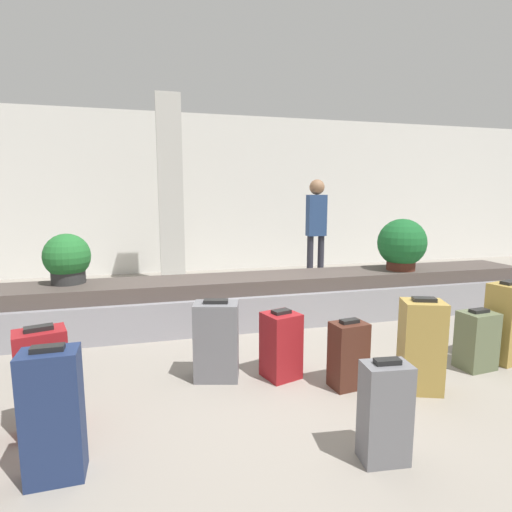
# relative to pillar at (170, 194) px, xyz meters

# --- Properties ---
(ground_plane) EXTENTS (18.00, 18.00, 0.00)m
(ground_plane) POSITION_rel_pillar_xyz_m (0.91, -3.80, -1.60)
(ground_plane) COLOR gray
(back_wall) EXTENTS (18.00, 0.06, 3.20)m
(back_wall) POSITION_rel_pillar_xyz_m (0.91, 1.40, 0.00)
(back_wall) COLOR silver
(back_wall) RESTS_ON ground_plane
(carousel) EXTENTS (7.73, 0.84, 0.58)m
(carousel) POSITION_rel_pillar_xyz_m (0.91, -2.26, -1.32)
(carousel) COLOR gray
(carousel) RESTS_ON ground_plane
(pillar) EXTENTS (0.40, 0.40, 3.20)m
(pillar) POSITION_rel_pillar_xyz_m (0.00, 0.00, 0.00)
(pillar) COLOR beige
(pillar) RESTS_ON ground_plane
(suitcase_0) EXTENTS (0.30, 0.24, 0.58)m
(suitcase_0) POSITION_rel_pillar_xyz_m (1.21, -4.13, -1.32)
(suitcase_0) COLOR #472319
(suitcase_0) RESTS_ON ground_plane
(suitcase_1) EXTENTS (0.31, 0.21, 0.77)m
(suitcase_1) POSITION_rel_pillar_xyz_m (-0.87, -4.71, -1.23)
(suitcase_1) COLOR navy
(suitcase_1) RESTS_ON ground_plane
(suitcase_2) EXTENTS (0.36, 0.30, 0.73)m
(suitcase_2) POSITION_rel_pillar_xyz_m (-1.04, -4.20, -1.25)
(suitcase_2) COLOR maroon
(suitcase_2) RESTS_ON ground_plane
(suitcase_3) EXTENTS (0.38, 0.34, 0.77)m
(suitcase_3) POSITION_rel_pillar_xyz_m (1.74, -4.33, -1.23)
(suitcase_3) COLOR #A3843D
(suitcase_3) RESTS_ON ground_plane
(suitcase_4) EXTENTS (0.29, 0.21, 0.64)m
(suitcase_4) POSITION_rel_pillar_xyz_m (0.97, -5.03, -1.29)
(suitcase_4) COLOR slate
(suitcase_4) RESTS_ON ground_plane
(suitcase_5) EXTENTS (0.33, 0.27, 0.56)m
(suitcase_5) POSITION_rel_pillar_xyz_m (2.50, -4.09, -1.33)
(suitcase_5) COLOR #5B6647
(suitcase_5) RESTS_ON ground_plane
(suitcase_6) EXTENTS (0.42, 0.33, 0.70)m
(suitcase_6) POSITION_rel_pillar_xyz_m (0.18, -3.71, -1.26)
(suitcase_6) COLOR slate
(suitcase_6) RESTS_ON ground_plane
(suitcase_7) EXTENTS (0.35, 0.34, 0.60)m
(suitcase_7) POSITION_rel_pillar_xyz_m (0.73, -3.82, -1.31)
(suitcase_7) COLOR maroon
(suitcase_7) RESTS_ON ground_plane
(suitcase_8) EXTENTS (0.36, 0.33, 0.78)m
(suitcase_8) POSITION_rel_pillar_xyz_m (2.89, -4.03, -1.22)
(suitcase_8) COLOR #A3843D
(suitcase_8) RESTS_ON ground_plane
(potted_plant_0) EXTENTS (0.51, 0.51, 0.57)m
(potted_plant_0) POSITION_rel_pillar_xyz_m (-1.25, -2.13, -0.74)
(potted_plant_0) COLOR #2D2D2D
(potted_plant_0) RESTS_ON carousel
(potted_plant_1) EXTENTS (0.63, 0.63, 0.68)m
(potted_plant_1) POSITION_rel_pillar_xyz_m (2.89, -2.34, -0.68)
(potted_plant_1) COLOR #4C2319
(potted_plant_1) RESTS_ON carousel
(traveler_0) EXTENTS (0.32, 0.26, 1.84)m
(traveler_0) POSITION_rel_pillar_xyz_m (2.41, -0.57, -0.48)
(traveler_0) COLOR #282833
(traveler_0) RESTS_ON ground_plane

